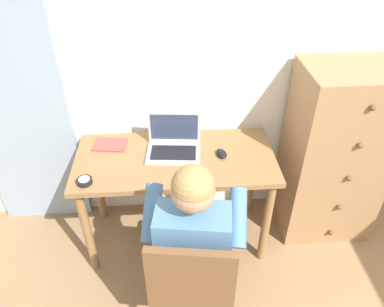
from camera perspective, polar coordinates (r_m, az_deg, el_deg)
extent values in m
cube|color=silver|center=(2.45, 9.09, 14.81)|extent=(4.80, 0.05, 2.50)
cube|color=#8EA3B7|center=(2.59, -26.25, 8.65)|extent=(0.65, 0.03, 2.17)
cube|color=olive|center=(2.34, -2.62, -0.94)|extent=(1.27, 0.60, 0.03)
cylinder|color=olive|center=(2.48, -15.90, -11.66)|extent=(0.06, 0.06, 0.70)
cylinder|color=olive|center=(2.49, 11.44, -10.47)|extent=(0.06, 0.06, 0.70)
cylinder|color=olive|center=(2.81, -14.42, -4.37)|extent=(0.06, 0.06, 0.70)
cylinder|color=olive|center=(2.82, 9.22, -3.36)|extent=(0.06, 0.06, 0.70)
cube|color=#9E754C|center=(2.69, 21.17, -0.25)|extent=(0.62, 0.46, 1.28)
sphere|color=brown|center=(2.86, 20.68, -11.44)|extent=(0.04, 0.04, 0.04)
sphere|color=brown|center=(2.68, 21.85, -7.77)|extent=(0.04, 0.04, 0.04)
sphere|color=brown|center=(2.52, 23.14, -3.60)|extent=(0.04, 0.04, 0.04)
sphere|color=brown|center=(2.38, 24.59, 1.10)|extent=(0.04, 0.04, 0.04)
sphere|color=brown|center=(2.25, 26.22, 6.36)|extent=(0.04, 0.04, 0.04)
cube|color=brown|center=(2.10, 0.21, -18.68)|extent=(0.47, 0.46, 0.05)
cube|color=brown|center=(1.81, -0.21, -19.16)|extent=(0.42, 0.10, 0.42)
cylinder|color=brown|center=(2.38, 4.82, -18.73)|extent=(0.04, 0.04, 0.39)
cylinder|color=brown|center=(2.39, -3.79, -18.25)|extent=(0.04, 0.04, 0.39)
cylinder|color=#33384C|center=(2.20, 2.97, -13.41)|extent=(0.20, 0.42, 0.14)
cylinder|color=#33384C|center=(2.21, -1.83, -13.15)|extent=(0.20, 0.42, 0.14)
cylinder|color=#33384C|center=(2.50, 2.96, -13.30)|extent=(0.11, 0.11, 0.46)
cylinder|color=#33384C|center=(2.51, -1.26, -13.07)|extent=(0.11, 0.11, 0.46)
cube|color=teal|center=(1.88, 0.12, -14.18)|extent=(0.39, 0.25, 0.46)
cylinder|color=teal|center=(1.90, 7.14, -9.85)|extent=(0.13, 0.31, 0.25)
cylinder|color=teal|center=(1.92, -6.23, -9.15)|extent=(0.13, 0.31, 0.25)
cylinder|color=tan|center=(2.12, 6.79, -7.88)|extent=(0.11, 0.28, 0.11)
cylinder|color=tan|center=(2.14, -5.17, -7.28)|extent=(0.11, 0.28, 0.11)
sphere|color=tan|center=(1.62, 0.16, -5.87)|extent=(0.20, 0.20, 0.20)
sphere|color=#9E7A47|center=(1.60, 0.16, -5.08)|extent=(0.20, 0.20, 0.20)
cube|color=#B7BABF|center=(2.35, -2.87, 0.08)|extent=(0.36, 0.27, 0.02)
cube|color=black|center=(2.34, -2.90, 0.14)|extent=(0.30, 0.18, 0.00)
cube|color=#B7BABF|center=(2.39, -2.77, 4.17)|extent=(0.34, 0.04, 0.22)
cube|color=#2D3851|center=(2.38, -2.78, 4.09)|extent=(0.30, 0.03, 0.18)
ellipsoid|color=black|center=(2.34, 4.60, 0.01)|extent=(0.08, 0.11, 0.03)
cylinder|color=black|center=(2.22, -16.34, -4.15)|extent=(0.09, 0.09, 0.03)
cylinder|color=silver|center=(2.21, -16.41, -3.84)|extent=(0.06, 0.06, 0.00)
cube|color=#994742|center=(2.49, -12.59, 1.36)|extent=(0.23, 0.18, 0.01)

